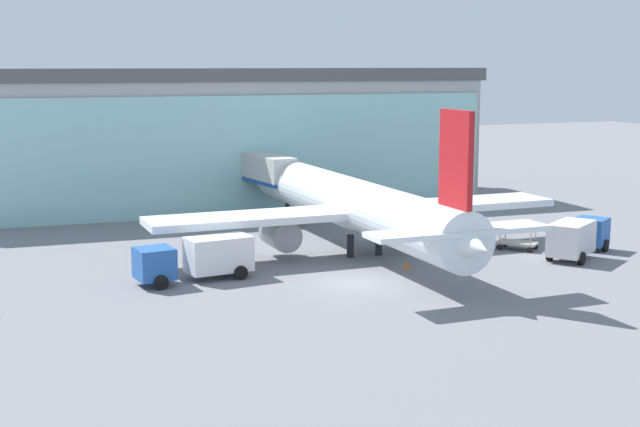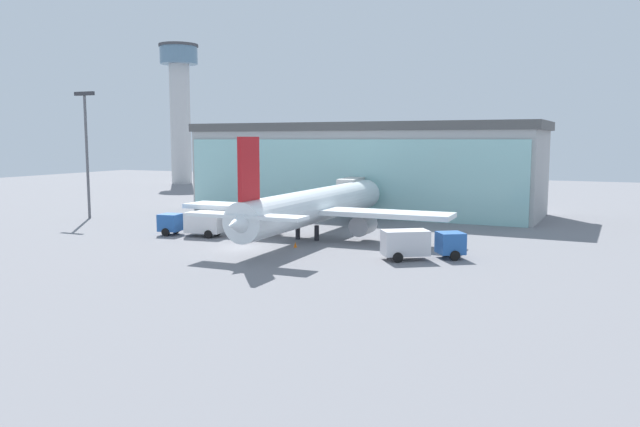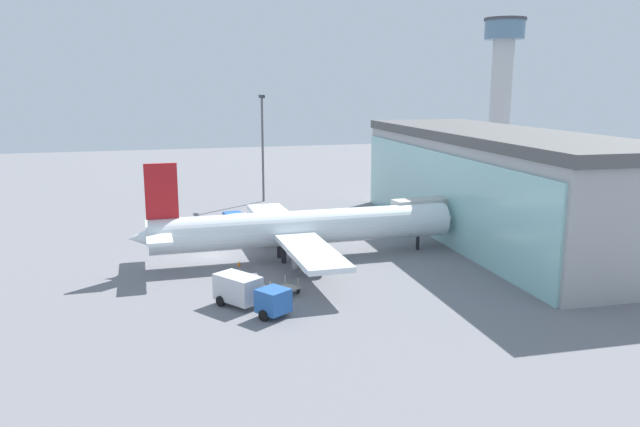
% 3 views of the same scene
% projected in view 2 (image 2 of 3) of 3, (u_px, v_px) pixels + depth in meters
% --- Properties ---
extents(ground, '(240.00, 240.00, 0.00)m').
position_uv_depth(ground, '(242.00, 248.00, 61.35)').
color(ground, slate).
extents(terminal_building, '(52.14, 17.47, 12.98)m').
position_uv_depth(terminal_building, '(362.00, 167.00, 91.95)').
color(terminal_building, '#A6A6A6').
rests_on(terminal_building, ground).
extents(jet_bridge, '(3.65, 12.81, 5.59)m').
position_uv_depth(jet_bridge, '(357.00, 187.00, 84.27)').
color(jet_bridge, beige).
rests_on(jet_bridge, ground).
extents(control_tower, '(9.23, 9.23, 32.90)m').
position_uv_depth(control_tower, '(180.00, 99.00, 148.35)').
color(control_tower, '#BEBEBE').
rests_on(control_tower, ground).
extents(apron_light_mast, '(3.20, 0.40, 16.87)m').
position_uv_depth(apron_light_mast, '(86.00, 143.00, 83.06)').
color(apron_light_mast, '#59595E').
rests_on(apron_light_mast, ground).
extents(airplane, '(30.31, 35.93, 10.82)m').
position_uv_depth(airplane, '(315.00, 206.00, 67.51)').
color(airplane, white).
rests_on(airplane, ground).
extents(catering_truck, '(7.51, 3.23, 2.65)m').
position_uv_depth(catering_truck, '(193.00, 223.00, 68.61)').
color(catering_truck, '#2659A5').
rests_on(catering_truck, ground).
extents(fuel_truck, '(7.30, 5.87, 2.65)m').
position_uv_depth(fuel_truck, '(420.00, 243.00, 55.17)').
color(fuel_truck, '#2659A5').
rests_on(fuel_truck, ground).
extents(baggage_cart, '(3.04, 3.17, 1.50)m').
position_uv_depth(baggage_cart, '(404.00, 246.00, 59.53)').
color(baggage_cart, '#9E998C').
rests_on(baggage_cart, ground).
extents(safety_cone_nose, '(0.36, 0.36, 0.55)m').
position_uv_depth(safety_cone_nose, '(295.00, 245.00, 61.44)').
color(safety_cone_nose, orange).
rests_on(safety_cone_nose, ground).
extents(safety_cone_wingtip, '(0.36, 0.36, 0.55)m').
position_uv_depth(safety_cone_wingtip, '(214.00, 224.00, 76.00)').
color(safety_cone_wingtip, orange).
rests_on(safety_cone_wingtip, ground).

